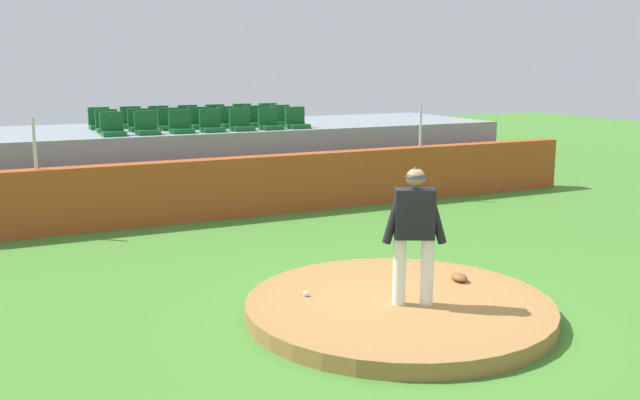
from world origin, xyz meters
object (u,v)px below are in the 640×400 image
at_px(fielding_glove, 459,277).
at_px(stadium_chair_13, 282,119).
at_px(pitcher, 414,225).
at_px(baseball, 306,294).
at_px(stadium_chair_14, 100,122).
at_px(stadium_chair_18, 216,118).
at_px(stadium_chair_8, 140,124).
at_px(stadium_chair_1, 147,127).
at_px(stadium_chair_9, 169,123).
at_px(stadium_chair_2, 181,126).
at_px(stadium_chair_15, 132,121).
at_px(stadium_chair_5, 270,123).
at_px(stadium_chair_4, 241,124).
at_px(stadium_chair_6, 297,122).
at_px(stadium_chair_19, 243,117).
at_px(stadium_chair_7, 107,125).
at_px(stadium_chair_16, 160,120).
at_px(stadium_chair_20, 269,117).
at_px(stadium_chair_3, 211,125).
at_px(stadium_chair_11, 229,121).
at_px(stadium_chair_0, 113,128).
at_px(stadium_chair_17, 189,119).
at_px(stadium_chair_10, 200,122).

relative_size(fielding_glove, stadium_chair_13, 0.60).
relative_size(pitcher, baseball, 23.64).
height_order(fielding_glove, stadium_chair_14, stadium_chair_14).
bearing_deg(baseball, stadium_chair_18, 79.29).
relative_size(fielding_glove, stadium_chair_8, 0.60).
distance_m(stadium_chair_1, stadium_chair_9, 1.13).
bearing_deg(stadium_chair_13, stadium_chair_2, 17.56).
xyz_separation_m(pitcher, stadium_chair_15, (-1.44, 9.93, 0.63)).
xyz_separation_m(stadium_chair_5, stadium_chair_13, (0.68, 0.91, 0.00)).
height_order(stadium_chair_4, stadium_chair_15, same).
bearing_deg(stadium_chair_6, stadium_chair_13, -89.58).
bearing_deg(stadium_chair_9, stadium_chair_14, -33.43).
bearing_deg(stadium_chair_18, stadium_chair_13, 147.17).
distance_m(stadium_chair_2, stadium_chair_15, 1.94).
bearing_deg(stadium_chair_4, stadium_chair_15, -41.06).
bearing_deg(stadium_chair_15, stadium_chair_18, 179.29).
distance_m(fielding_glove, stadium_chair_14, 10.09).
xyz_separation_m(stadium_chair_9, stadium_chair_19, (2.13, 0.92, 0.00)).
height_order(stadium_chair_2, stadium_chair_9, same).
xyz_separation_m(fielding_glove, stadium_chair_7, (-3.27, 8.49, 1.59)).
height_order(stadium_chair_16, stadium_chair_20, same).
xyz_separation_m(stadium_chair_13, stadium_chair_18, (-1.40, 0.90, 0.00)).
xyz_separation_m(stadium_chair_3, stadium_chair_5, (1.39, -0.02, 0.00)).
xyz_separation_m(stadium_chair_9, stadium_chair_14, (-1.41, 0.93, 0.00)).
bearing_deg(stadium_chair_11, stadium_chair_7, -0.67).
bearing_deg(stadium_chair_20, stadium_chair_11, 32.84).
relative_size(stadium_chair_2, stadium_chair_8, 1.00).
bearing_deg(stadium_chair_15, stadium_chair_9, 125.99).
xyz_separation_m(stadium_chair_2, stadium_chair_7, (-1.42, 0.89, 0.00)).
relative_size(pitcher, stadium_chair_13, 3.50).
xyz_separation_m(stadium_chair_0, stadium_chair_17, (2.14, 1.80, 0.00)).
distance_m(stadium_chair_8, stadium_chair_10, 1.41).
relative_size(pitcher, stadium_chair_3, 3.50).
bearing_deg(stadium_chair_0, pitcher, 105.08).
distance_m(stadium_chair_16, stadium_chair_17, 0.72).
bearing_deg(stadium_chair_2, stadium_chair_11, -148.33).
distance_m(stadium_chair_17, stadium_chair_18, 0.69).
relative_size(stadium_chair_14, stadium_chair_19, 1.00).
bearing_deg(stadium_chair_15, baseball, 92.32).
bearing_deg(stadium_chair_0, stadium_chair_16, -128.20).
xyz_separation_m(stadium_chair_8, stadium_chair_19, (2.81, 0.94, 0.00)).
relative_size(stadium_chair_8, stadium_chair_9, 1.00).
height_order(stadium_chair_1, stadium_chair_16, same).
bearing_deg(stadium_chair_10, stadium_chair_7, 0.12).
bearing_deg(stadium_chair_19, pitcher, 82.19).
relative_size(baseball, stadium_chair_15, 0.15).
height_order(stadium_chair_7, stadium_chair_10, same).
relative_size(stadium_chair_5, stadium_chair_20, 1.00).
relative_size(stadium_chair_18, stadium_chair_19, 1.00).
distance_m(baseball, stadium_chair_1, 7.46).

